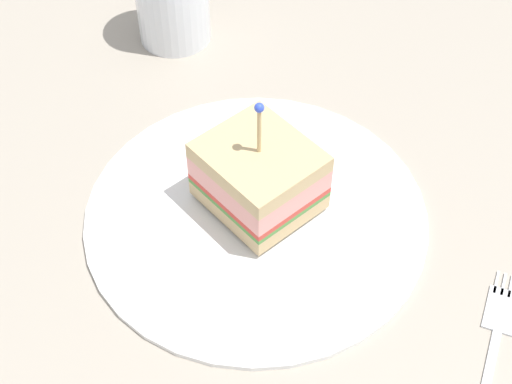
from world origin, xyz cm
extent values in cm
cube|color=#9E9384|center=(0.00, 0.00, -1.00)|extent=(94.05, 94.05, 2.00)
cylinder|color=white|center=(0.00, 0.00, 0.43)|extent=(26.00, 26.00, 0.86)
cube|color=tan|center=(0.06, -1.02, 1.51)|extent=(10.69, 10.49, 1.31)
cube|color=#478438|center=(0.06, -1.02, 2.36)|extent=(10.69, 10.49, 0.40)
cube|color=red|center=(0.06, -1.02, 2.81)|extent=(10.69, 10.49, 0.50)
cube|color=#E59389|center=(0.06, -1.02, 3.96)|extent=(10.69, 10.49, 1.80)
cube|color=tan|center=(0.06, -1.02, 5.51)|extent=(10.69, 10.49, 1.31)
cylinder|color=tan|center=(0.06, -1.02, 7.91)|extent=(0.30, 0.30, 4.80)
sphere|color=blue|center=(0.06, -1.02, 10.31)|extent=(0.70, 0.70, 0.70)
cube|color=silver|center=(-18.36, 4.56, 0.18)|extent=(2.74, 3.90, 0.35)
cube|color=silver|center=(-18.95, 2.43, 0.18)|extent=(0.49, 2.00, 0.35)
cube|color=silver|center=(-18.46, 2.35, 0.18)|extent=(0.49, 2.00, 0.35)
cube|color=silver|center=(-17.97, 2.27, 0.18)|extent=(0.49, 2.00, 0.35)
camera|label=1|loc=(-7.88, 35.64, 44.82)|focal=53.20mm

